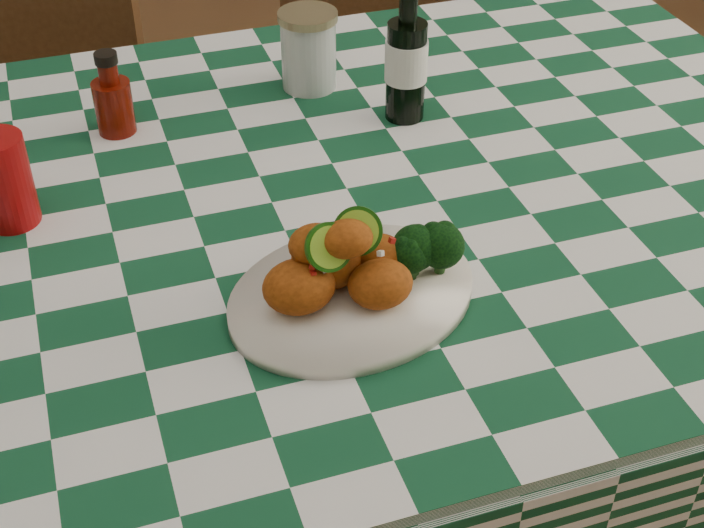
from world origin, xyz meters
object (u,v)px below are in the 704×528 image
object	(u,v)px
plate	(352,296)
fried_chicken_pile	(345,257)
dining_table	(285,412)
wooden_chair_right	(361,135)
beer_bottle	(407,49)
wooden_chair_left	(10,164)
red_tumbler	(4,181)
ketchup_bottle	(112,93)
mason_jar	(309,50)

from	to	relation	value
plate	fried_chicken_pile	bearing A→B (deg)	180.00
dining_table	wooden_chair_right	size ratio (longest dim) A/B	1.99
dining_table	fried_chicken_pile	distance (m)	0.51
beer_bottle	wooden_chair_left	distance (m)	0.90
red_tumbler	fried_chicken_pile	bearing A→B (deg)	-39.51
red_tumbler	wooden_chair_right	bearing A→B (deg)	43.18
ketchup_bottle	wooden_chair_right	xyz separation A→B (m)	(0.53, 0.46, -0.43)
fried_chicken_pile	wooden_chair_left	distance (m)	1.05
mason_jar	wooden_chair_left	size ratio (longest dim) A/B	0.12
ketchup_bottle	mason_jar	world-z (taller)	ketchup_bottle
red_tumbler	wooden_chair_right	xyz separation A→B (m)	(0.69, 0.64, -0.43)
plate	ketchup_bottle	bearing A→B (deg)	113.16
ketchup_bottle	red_tumbler	bearing A→B (deg)	-130.54
ketchup_bottle	mason_jar	distance (m)	0.30
plate	dining_table	bearing A→B (deg)	99.19
dining_table	beer_bottle	distance (m)	0.58
dining_table	plate	bearing A→B (deg)	-80.81
beer_bottle	plate	bearing A→B (deg)	-118.78
dining_table	ketchup_bottle	world-z (taller)	ketchup_bottle
dining_table	plate	xyz separation A→B (m)	(0.04, -0.22, 0.40)
ketchup_bottle	wooden_chair_right	distance (m)	0.82
plate	wooden_chair_right	distance (m)	1.06
plate	red_tumbler	distance (m)	0.46
dining_table	beer_bottle	world-z (taller)	beer_bottle
dining_table	wooden_chair_left	bearing A→B (deg)	116.82
plate	fried_chicken_pile	distance (m)	0.06
wooden_chair_right	red_tumbler	bearing A→B (deg)	-112.76
plate	wooden_chair_right	xyz separation A→B (m)	(0.33, 0.93, -0.38)
dining_table	beer_bottle	bearing A→B (deg)	32.57
wooden_chair_right	wooden_chair_left	bearing A→B (deg)	-154.87
ketchup_bottle	mason_jar	bearing A→B (deg)	8.18
plate	red_tumbler	xyz separation A→B (m)	(-0.36, 0.29, 0.05)
plate	ketchup_bottle	xyz separation A→B (m)	(-0.20, 0.47, 0.05)
beer_bottle	wooden_chair_left	world-z (taller)	beer_bottle
wooden_chair_left	wooden_chair_right	size ratio (longest dim) A/B	1.19
ketchup_bottle	wooden_chair_left	world-z (taller)	wooden_chair_left
fried_chicken_pile	mason_jar	world-z (taller)	mason_jar
wooden_chair_left	dining_table	bearing A→B (deg)	-40.51
dining_table	mason_jar	bearing A→B (deg)	64.68
wooden_chair_right	plate	bearing A→B (deg)	-85.49
dining_table	fried_chicken_pile	bearing A→B (deg)	-82.86
beer_bottle	wooden_chair_left	size ratio (longest dim) A/B	0.22
dining_table	wooden_chair_left	distance (m)	0.79
fried_chicken_pile	ketchup_bottle	size ratio (longest dim) A/B	1.25
plate	wooden_chair_right	bearing A→B (deg)	70.44
mason_jar	wooden_chair_left	world-z (taller)	wooden_chair_left
dining_table	red_tumbler	size ratio (longest dim) A/B	13.82
wooden_chair_left	wooden_chair_right	distance (m)	0.72
red_tumbler	wooden_chair_left	world-z (taller)	wooden_chair_left
dining_table	red_tumbler	xyz separation A→B (m)	(-0.32, 0.06, 0.45)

